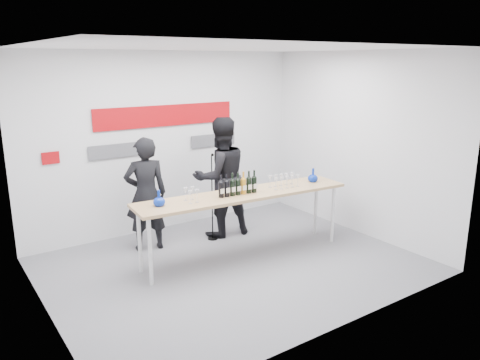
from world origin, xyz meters
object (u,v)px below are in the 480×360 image
Objects in this scene: tasting_table at (244,198)px; presenter_right at (221,177)px; mic_stand at (212,214)px; presenter_left at (146,194)px.

tasting_table is 0.98m from presenter_right.
presenter_right is at bearing 3.77° from mic_stand.
presenter_left is 1.14m from mic_stand.
presenter_right is at bearing -171.16° from presenter_left.
mic_stand is at bearing -178.76° from presenter_left.
mic_stand is (-0.24, -0.12, -0.55)m from presenter_right.
mic_stand is (-0.03, 0.84, -0.46)m from tasting_table.
mic_stand reaches higher than tasting_table.
presenter_right is 0.61m from mic_stand.
presenter_right is at bearing 82.54° from tasting_table.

